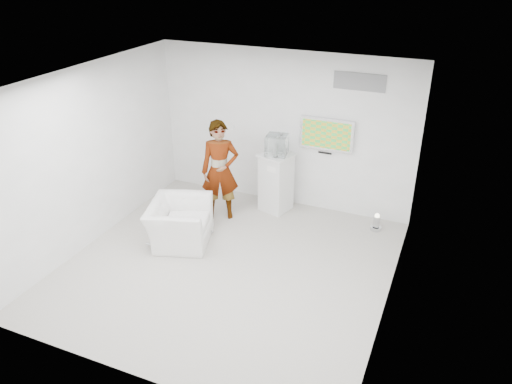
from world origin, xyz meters
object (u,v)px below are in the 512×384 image
pedestal (276,182)px  tv (327,134)px  floor_uplight (376,222)px  armchair (179,223)px  person (220,171)px

pedestal → tv: bearing=22.1°
pedestal → floor_uplight: pedestal is taller
tv → armchair: tv is taller
armchair → tv: bearing=-60.0°
person → armchair: (-0.26, -1.09, -0.58)m
person → pedestal: size_ratio=1.64×
floor_uplight → armchair: bearing=-150.9°
pedestal → floor_uplight: 2.01m
tv → floor_uplight: bearing=-18.8°
tv → armchair: 3.09m
person → floor_uplight: (2.81, 0.62, -0.79)m
tv → armchair: bearing=-132.9°
tv → floor_uplight: 1.83m
armchair → pedestal: 2.08m
person → floor_uplight: size_ratio=6.03×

